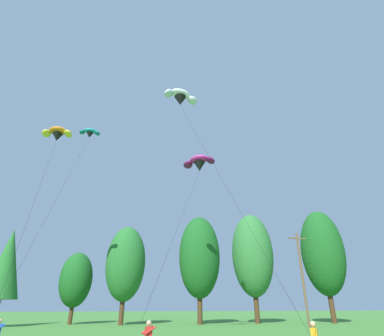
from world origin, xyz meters
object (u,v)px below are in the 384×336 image
Objects in this scene: parafoil_kite_far_white at (181,97)px; parafoil_kite_low_teal at (90,133)px; parafoil_kite_high_orange at (57,134)px; parafoil_kite_mid_magenta at (199,163)px; utility_pole at (302,275)px.

parafoil_kite_low_teal reaches higher than parafoil_kite_far_white.
parafoil_kite_high_orange is 0.93× the size of parafoil_kite_far_white.
parafoil_kite_mid_magenta is at bearing -28.35° from parafoil_kite_low_teal.
utility_pole is at bearing -10.23° from parafoil_kite_low_teal.
utility_pole is 32.59m from parafoil_kite_low_teal.
utility_pole is 31.37m from parafoil_kite_high_orange.
parafoil_kite_high_orange is 1.03× the size of parafoil_kite_mid_magenta.
parafoil_kite_high_orange is at bearing -173.64° from utility_pole.
utility_pole is 0.43× the size of parafoil_kite_low_teal.
parafoil_kite_far_white is at bearing -145.93° from utility_pole.
utility_pole is 0.51× the size of parafoil_kite_far_white.
utility_pole is at bearing 34.07° from parafoil_kite_far_white.
parafoil_kite_far_white is (12.53, -7.30, 0.92)m from parafoil_kite_high_orange.
utility_pole is 23.80m from parafoil_kite_far_white.
parafoil_kite_mid_magenta is 0.77× the size of parafoil_kite_low_teal.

